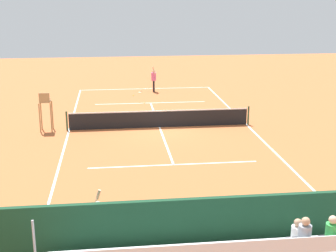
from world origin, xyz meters
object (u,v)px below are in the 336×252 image
at_px(tennis_player, 154,78).
at_px(tennis_racket, 140,92).
at_px(courtside_bench, 268,229).
at_px(equipment_bag, 202,246).
at_px(tennis_net, 160,119).
at_px(tennis_ball_far, 133,95).
at_px(line_judge, 99,222).
at_px(tennis_ball_near, 144,103).
at_px(umpire_chair, 45,107).

xyz_separation_m(tennis_player, tennis_racket, (1.06, 0.21, -1.00)).
relative_size(courtside_bench, equipment_bag, 2.00).
xyz_separation_m(tennis_net, tennis_player, (-0.56, -9.85, 0.51)).
relative_size(equipment_bag, tennis_ball_far, 13.64).
bearing_deg(line_judge, courtside_bench, 178.58).
distance_m(tennis_net, tennis_player, 9.88).
bearing_deg(tennis_player, tennis_ball_near, 75.55).
distance_m(umpire_chair, tennis_racket, 11.23).
bearing_deg(tennis_racket, tennis_player, -169.01).
xyz_separation_m(courtside_bench, equipment_bag, (2.03, 0.13, -0.38)).
xyz_separation_m(tennis_racket, line_judge, (2.60, 22.79, 1.00)).
xyz_separation_m(tennis_net, line_judge, (3.10, 13.15, 0.51)).
height_order(tennis_net, tennis_ball_near, tennis_net).
relative_size(courtside_bench, tennis_player, 0.93).
height_order(tennis_racket, tennis_ball_far, tennis_ball_far).
height_order(tennis_net, tennis_player, tennis_player).
xyz_separation_m(courtside_bench, tennis_racket, (2.41, -22.91, -0.54)).
xyz_separation_m(tennis_player, tennis_ball_near, (1.00, 3.90, -0.98)).
bearing_deg(equipment_bag, tennis_net, -90.51).
height_order(tennis_net, equipment_bag, tennis_net).
xyz_separation_m(umpire_chair, courtside_bench, (-8.11, 13.33, -0.76)).
bearing_deg(tennis_net, tennis_ball_far, -82.84).
bearing_deg(tennis_player, line_judge, 80.96).
relative_size(tennis_net, courtside_bench, 5.72).
bearing_deg(equipment_bag, tennis_ball_far, -87.53).
distance_m(equipment_bag, tennis_ball_far, 21.88).
height_order(courtside_bench, tennis_ball_near, courtside_bench).
height_order(tennis_net, tennis_racket, tennis_net).
distance_m(umpire_chair, tennis_ball_near, 8.34).
distance_m(equipment_bag, line_judge, 3.10).
relative_size(equipment_bag, line_judge, 0.47).
bearing_deg(tennis_racket, tennis_ball_far, 64.59).
bearing_deg(equipment_bag, line_judge, -4.85).
distance_m(equipment_bag, tennis_player, 23.27).
bearing_deg(tennis_racket, umpire_chair, 59.27).
xyz_separation_m(umpire_chair, tennis_ball_far, (-5.14, -8.40, -1.28)).
relative_size(courtside_bench, tennis_racket, 3.09).
height_order(umpire_chair, tennis_ball_near, umpire_chair).
distance_m(equipment_bag, tennis_racket, 23.04).
relative_size(equipment_bag, tennis_player, 0.47).
xyz_separation_m(equipment_bag, line_judge, (2.98, -0.25, 0.84)).
relative_size(tennis_player, line_judge, 1.00).
xyz_separation_m(equipment_bag, tennis_racket, (0.38, -23.04, -0.16)).
distance_m(umpire_chair, tennis_player, 11.90).
height_order(tennis_net, line_judge, line_judge).
relative_size(umpire_chair, tennis_racket, 3.67).
xyz_separation_m(equipment_bag, tennis_ball_far, (0.94, -21.86, -0.15)).
bearing_deg(tennis_player, tennis_racket, 10.99).
relative_size(umpire_chair, tennis_player, 1.11).
distance_m(courtside_bench, tennis_ball_far, 21.94).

